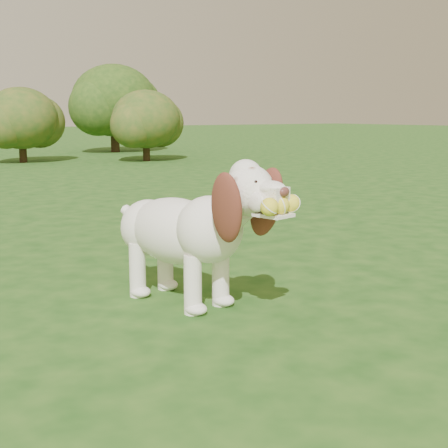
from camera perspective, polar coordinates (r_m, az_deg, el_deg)
ground at (r=3.43m, az=-15.12°, el=-5.97°), size 80.00×80.00×0.00m
dog at (r=3.01m, az=-3.12°, el=-0.23°), size 0.54×1.12×0.73m
shrub_c at (r=12.52m, az=-18.06°, el=9.17°), size 1.37×1.37×1.42m
shrub_f at (r=15.38m, az=-10.03°, el=11.05°), size 2.01×2.01×2.08m
shrub_d at (r=12.40m, az=-7.17°, el=9.48°), size 1.33×1.33×1.38m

